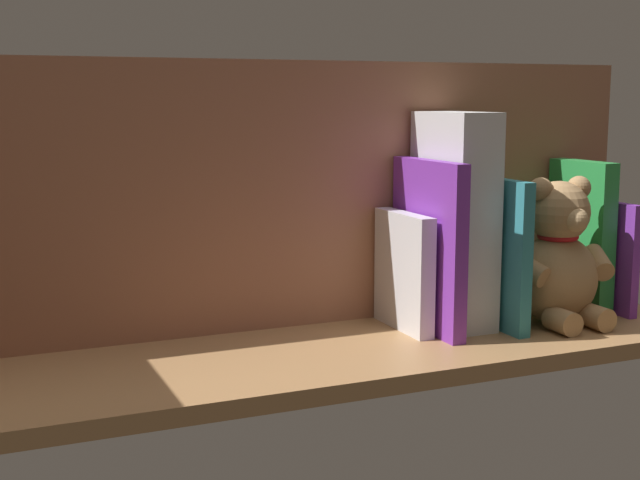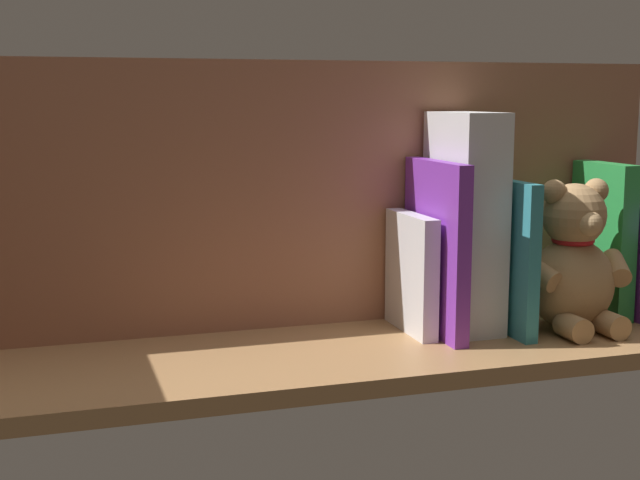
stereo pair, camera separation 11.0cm
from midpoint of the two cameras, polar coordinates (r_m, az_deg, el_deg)
ground_plane at (r=113.28cm, az=2.80°, el=-7.57°), size 109.47×28.61×2.20cm
shelf_back_panel at (r=120.53cm, az=0.89°, el=2.89°), size 109.47×1.50×36.59cm
book_0 at (r=137.06cm, az=21.26°, el=-1.22°), size 1.44×15.30×16.46cm
book_1 at (r=136.01cm, az=20.09°, el=0.02°), size 2.84×12.54×22.35cm
teddy_bear at (r=126.22cm, az=18.53°, el=-1.51°), size 16.86×13.19×20.77cm
book_2 at (r=123.88cm, az=14.16°, el=-0.93°), size 1.80×17.71×20.72cm
dictionary_thick_white at (r=122.31cm, az=11.91°, el=1.15°), size 6.42×13.95×29.69cm
book_3 at (r=119.29cm, az=10.16°, el=-0.54°), size 2.02×16.94×23.36cm
book_4 at (r=120.27cm, az=8.55°, el=-2.16°), size 2.24×13.39×16.16cm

